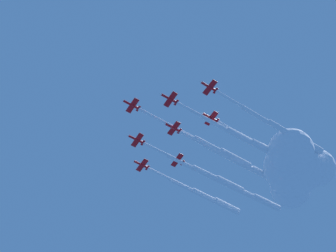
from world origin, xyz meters
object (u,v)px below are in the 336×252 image
Objects in this scene: jet_starboard_outer at (274,152)px; jet_starboard_inner at (207,174)px; jet_lead at (210,146)px; jet_starboard_mid at (284,130)px; jet_port_mid at (243,164)px; jet_port_inner at (242,137)px; jet_port_outer at (206,196)px; jet_trail_port at (245,192)px.

jet_starboard_inner is at bearing 68.77° from jet_starboard_outer.
jet_starboard_outer is at bearing -83.88° from jet_lead.
jet_port_mid is at bearing 37.33° from jet_starboard_mid.
jet_lead is 32.76m from jet_starboard_outer.
jet_port_inner is (-8.43, -15.00, -3.30)m from jet_lead.
jet_starboard_outer reaches higher than jet_starboard_inner.
jet_port_inner is at bearing 124.15° from jet_starboard_outer.
jet_lead is 1.11× the size of jet_port_outer.
jet_starboard_outer reaches higher than jet_trail_port.
jet_starboard_outer reaches higher than jet_starboard_mid.
jet_port_mid reaches higher than jet_port_inner.
jet_starboard_outer is at bearing -133.98° from jet_port_outer.
jet_lead is 1.06× the size of jet_port_mid.
jet_starboard_mid is at bearing -159.54° from jet_trail_port.
jet_trail_port is (29.77, -19.67, -2.97)m from jet_lead.
jet_port_outer is at bearing 0.88° from jet_lead.
jet_trail_port is (13.24, -20.68, -0.13)m from jet_starboard_inner.
jet_trail_port is (41.61, 15.53, -0.83)m from jet_starboard_mid.
jet_lead reaches higher than jet_starboard_mid.
jet_port_outer is 46.02m from jet_starboard_outer.
jet_lead reaches higher than jet_starboard_inner.
jet_starboard_inner is (24.96, 16.01, 0.46)m from jet_port_inner.
jet_lead is at bearing -179.12° from jet_port_outer.
jet_port_mid is (11.51, -17.39, -0.89)m from jet_lead.
jet_port_mid is 29.40m from jet_starboard_mid.
jet_lead is 1.08× the size of jet_port_inner.
jet_port_mid is at bearing -6.84° from jet_port_inner.
jet_lead is 16.81m from jet_starboard_inner.
jet_port_outer is (18.92, -0.46, 2.51)m from jet_starboard_inner.
jet_port_outer reaches higher than jet_port_inner.
jet_lead is at bearing 71.41° from jet_starboard_mid.
jet_port_mid is at bearing -56.50° from jet_lead.
jet_port_outer is at bearing -1.39° from jet_starboard_inner.
jet_starboard_mid is 1.03× the size of jet_trail_port.
jet_starboard_mid is (-23.35, -17.81, -1.25)m from jet_port_mid.
jet_starboard_outer reaches higher than jet_port_mid.
jet_starboard_mid is (-3.42, -20.20, 1.16)m from jet_port_inner.
jet_lead is 17.52m from jet_port_inner.
jet_lead is 37.20m from jet_starboard_mid.
jet_starboard_inner is 36.10m from jet_starboard_outer.
jet_port_mid is at bearing 172.89° from jet_trail_port.
jet_starboard_mid is at bearing -170.27° from jet_starboard_outer.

